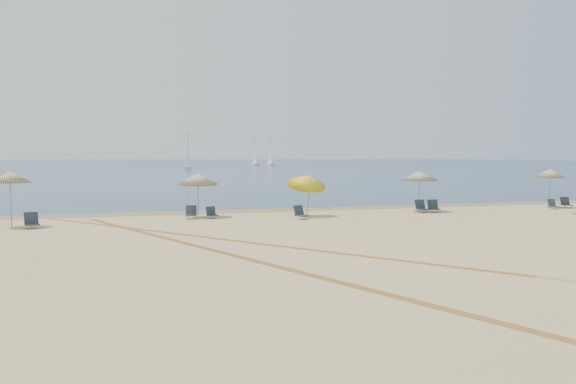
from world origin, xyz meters
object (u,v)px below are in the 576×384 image
Objects in this scene: chair_8 at (433,207)px; umbrella_3 at (307,180)px; umbrella_4 at (419,176)px; umbrella_5 at (550,173)px; sailboat_1 at (188,158)px; chair_9 at (553,205)px; sailboat_0 at (270,157)px; chair_7 at (421,207)px; chair_4 at (191,213)px; chair_5 at (212,213)px; chair_6 at (301,213)px; umbrella_1 at (10,177)px; chair_3 at (32,221)px; umbrella_2 at (198,179)px; sailboat_2 at (255,156)px; chair_10 at (566,203)px.

umbrella_3 is at bearing -165.31° from chair_8.
chair_8 is at bearing -52.42° from umbrella_4.
sailboat_1 is (-4.99, 114.53, 0.38)m from umbrella_5.
sailboat_1 is at bearing 100.82° from chair_8.
sailboat_0 is (28.36, 161.03, 2.25)m from chair_9.
umbrella_4 is 1.89m from chair_7.
chair_8 reaches higher than chair_4.
chair_6 is at bearing -34.06° from chair_5.
umbrella_1 is 3.29× the size of chair_3.
chair_9 is (8.07, -0.31, -0.05)m from chair_8.
chair_6 reaches higher than chair_5.
chair_9 is at bearing 1.14° from umbrella_1.
chair_8 is (13.43, -1.17, -1.73)m from umbrella_2.
umbrella_3 reaches higher than chair_3.
chair_9 is 115.59m from sailboat_1.
chair_5 is (-21.43, -0.15, -1.89)m from umbrella_5.
chair_7 is (21.55, 0.94, -1.98)m from umbrella_1.
sailboat_0 is at bearing 70.03° from umbrella_1.
chair_9 is 163.52m from sailboat_0.
sailboat_2 is at bearing 54.82° from chair_6.
chair_8 is at bearing -103.77° from sailboat_0.
umbrella_5 is 0.27× the size of sailboat_2.
umbrella_2 is at bearing 178.15° from chair_9.
sailboat_0 reaches higher than chair_9.
chair_3 is at bearing -173.55° from umbrella_4.
umbrella_3 is 0.31× the size of sailboat_0.
sailboat_0 is (26.95, 160.52, 2.23)m from chair_10.
chair_5 is (-12.28, -0.21, -1.81)m from umbrella_4.
umbrella_5 is at bearing 62.83° from chair_9.
chair_7 is at bearing -98.62° from sailboat_2.
umbrella_3 reaches higher than umbrella_4.
umbrella_1 is at bearing -160.98° from chair_4.
sailboat_0 is (44.27, 161.00, 0.56)m from umbrella_3.
umbrella_1 is at bearing -110.98° from sailboat_0.
umbrella_2 is 2.98× the size of chair_8.
chair_6 is (4.26, -1.89, 0.05)m from chair_5.
chair_3 reaches higher than chair_4.
umbrella_4 is 1.97m from chair_8.
umbrella_3 is 7.27m from chair_7.
umbrella_2 is at bearing -86.88° from sailboat_1.
chair_4 is at bearing -179.64° from umbrella_5.
chair_10 is 0.09× the size of sailboat_0.
sailboat_1 reaches higher than chair_3.
chair_5 is 0.08× the size of sailboat_1.
chair_8 is (0.77, -0.02, -0.00)m from chair_7.
umbrella_1 reaches higher than chair_9.
umbrella_4 reaches higher than chair_6.
chair_9 is at bearing -3.94° from umbrella_2.
chair_4 is (8.42, 1.41, -2.01)m from umbrella_1.
sailboat_0 is at bearing 82.06° from chair_4.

